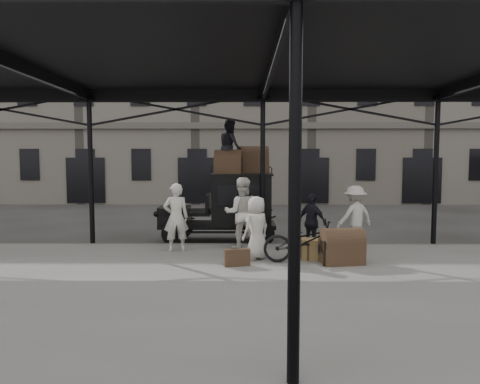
# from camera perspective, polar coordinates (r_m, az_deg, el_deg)

# --- Properties ---
(ground) EXTENTS (120.00, 120.00, 0.00)m
(ground) POSITION_cam_1_polar(r_m,az_deg,el_deg) (10.73, 3.47, -9.76)
(ground) COLOR #383533
(ground) RESTS_ON ground
(platform) EXTENTS (28.00, 8.00, 0.15)m
(platform) POSITION_cam_1_polar(r_m,az_deg,el_deg) (8.79, 4.16, -12.49)
(platform) COLOR slate
(platform) RESTS_ON ground
(canopy) EXTENTS (22.50, 9.00, 4.74)m
(canopy) POSITION_cam_1_polar(r_m,az_deg,el_deg) (8.90, 4.21, 17.18)
(canopy) COLOR black
(canopy) RESTS_ON ground
(building_frontage) EXTENTS (64.00, 8.00, 14.00)m
(building_frontage) POSITION_cam_1_polar(r_m,az_deg,el_deg) (28.73, 1.63, 13.20)
(building_frontage) COLOR slate
(building_frontage) RESTS_ON ground
(taxi) EXTENTS (3.65, 1.55, 2.18)m
(taxi) POSITION_cam_1_polar(r_m,az_deg,el_deg) (13.45, -1.16, -1.65)
(taxi) COLOR black
(taxi) RESTS_ON ground
(porter_left) EXTENTS (0.75, 0.59, 1.83)m
(porter_left) POSITION_cam_1_polar(r_m,az_deg,el_deg) (11.57, -8.53, -3.38)
(porter_left) COLOR beige
(porter_left) RESTS_ON platform
(porter_midleft) EXTENTS (0.98, 0.77, 1.97)m
(porter_midleft) POSITION_cam_1_polar(r_m,az_deg,el_deg) (11.84, 0.20, -2.81)
(porter_midleft) COLOR silver
(porter_midleft) RESTS_ON platform
(porter_centre) EXTENTS (0.90, 0.87, 1.56)m
(porter_centre) POSITION_cam_1_polar(r_m,az_deg,el_deg) (10.61, 2.21, -4.79)
(porter_centre) COLOR beige
(porter_centre) RESTS_ON platform
(porter_official) EXTENTS (0.88, 0.93, 1.55)m
(porter_official) POSITION_cam_1_polar(r_m,az_deg,el_deg) (11.75, 9.59, -3.97)
(porter_official) COLOR black
(porter_official) RESTS_ON platform
(porter_right) EXTENTS (1.28, 1.04, 1.73)m
(porter_right) POSITION_cam_1_polar(r_m,az_deg,el_deg) (12.52, 15.06, -3.13)
(porter_right) COLOR beige
(porter_right) RESTS_ON platform
(bicycle) EXTENTS (1.98, 0.70, 1.04)m
(bicycle) POSITION_cam_1_polar(r_m,az_deg,el_deg) (10.42, 8.63, -6.47)
(bicycle) COLOR black
(bicycle) RESTS_ON platform
(porter_roof) EXTENTS (0.84, 0.96, 1.66)m
(porter_roof) POSITION_cam_1_polar(r_m,az_deg,el_deg) (13.28, -1.32, 6.07)
(porter_roof) COLOR black
(porter_roof) RESTS_ON taxi
(steamer_trunk_roof_near) EXTENTS (0.88, 0.59, 0.61)m
(steamer_trunk_roof_near) POSITION_cam_1_polar(r_m,az_deg,el_deg) (13.13, -1.55, 3.80)
(steamer_trunk_roof_near) COLOR #4D3623
(steamer_trunk_roof_near) RESTS_ON taxi
(steamer_trunk_roof_far) EXTENTS (1.02, 0.68, 0.71)m
(steamer_trunk_roof_far) POSITION_cam_1_polar(r_m,az_deg,el_deg) (13.57, 1.69, 4.03)
(steamer_trunk_roof_far) COLOR #4D3623
(steamer_trunk_roof_far) RESTS_ON taxi
(steamer_trunk_platform) EXTENTS (1.06, 0.75, 0.71)m
(steamer_trunk_platform) POSITION_cam_1_polar(r_m,az_deg,el_deg) (10.50, 13.41, -7.37)
(steamer_trunk_platform) COLOR #4D3623
(steamer_trunk_platform) RESTS_ON platform
(wicker_hamper) EXTENTS (0.63, 0.49, 0.50)m
(wicker_hamper) POSITION_cam_1_polar(r_m,az_deg,el_deg) (10.85, 9.78, -7.50)
(wicker_hamper) COLOR olive
(wicker_hamper) RESTS_ON platform
(suitcase_upright) EXTENTS (0.31, 0.62, 0.45)m
(suitcase_upright) POSITION_cam_1_polar(r_m,az_deg,el_deg) (10.90, 8.66, -7.56)
(suitcase_upright) COLOR #4D3623
(suitcase_upright) RESTS_ON platform
(suitcase_flat) EXTENTS (0.62, 0.29, 0.40)m
(suitcase_flat) POSITION_cam_1_polar(r_m,az_deg,el_deg) (10.02, -0.39, -8.72)
(suitcase_flat) COLOR #4D3623
(suitcase_flat) RESTS_ON platform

